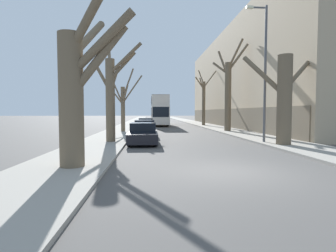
{
  "coord_description": "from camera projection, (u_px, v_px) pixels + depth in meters",
  "views": [
    {
      "loc": [
        -2.74,
        -8.73,
        2.05
      ],
      "look_at": [
        -0.26,
        26.5,
        0.2
      ],
      "focal_mm": 28.0,
      "sensor_mm": 36.0,
      "label": 1
    }
  ],
  "objects": [
    {
      "name": "building_facade_right",
      "position": [
        254.0,
        80.0,
        38.32
      ],
      "size": [
        10.08,
        43.84,
        13.51
      ],
      "color": "tan",
      "rests_on": "ground"
    },
    {
      "name": "parked_car_1",
      "position": [
        145.0,
        129.0,
        22.52
      ],
      "size": [
        1.85,
        4.41,
        1.38
      ],
      "color": "#4C5156",
      "rests_on": "ground"
    },
    {
      "name": "sidewalk_right",
      "position": [
        188.0,
        121.0,
        59.22
      ],
      "size": [
        3.37,
        120.0,
        0.12
      ],
      "primitive_type": "cube",
      "color": "gray",
      "rests_on": "ground"
    },
    {
      "name": "ground_plane",
      "position": [
        230.0,
        172.0,
        9.0
      ],
      "size": [
        300.0,
        300.0,
        0.0
      ],
      "primitive_type": "plane",
      "color": "#4C4947"
    },
    {
      "name": "parked_car_2",
      "position": [
        146.0,
        125.0,
        29.06
      ],
      "size": [
        1.72,
        3.93,
        1.41
      ],
      "color": "black",
      "rests_on": "ground"
    },
    {
      "name": "street_tree_left_0",
      "position": [
        77.0,
        87.0,
        9.26
      ],
      "size": [
        2.8,
        4.09,
        6.51
      ],
      "color": "brown",
      "rests_on": "ground"
    },
    {
      "name": "sidewalk_left",
      "position": [
        135.0,
        121.0,
        58.39
      ],
      "size": [
        3.37,
        120.0,
        0.12
      ],
      "primitive_type": "cube",
      "color": "gray",
      "rests_on": "ground"
    },
    {
      "name": "street_tree_left_2",
      "position": [
        123.0,
        104.0,
        26.45
      ],
      "size": [
        3.29,
        3.23,
        6.35
      ],
      "color": "brown",
      "rests_on": "ground"
    },
    {
      "name": "street_tree_right_0",
      "position": [
        284.0,
        97.0,
        15.77
      ],
      "size": [
        4.38,
        2.6,
        5.77
      ],
      "color": "brown",
      "rests_on": "ground"
    },
    {
      "name": "double_decker_bus",
      "position": [
        159.0,
        109.0,
        41.02
      ],
      "size": [
        2.51,
        11.76,
        4.48
      ],
      "color": "silver",
      "rests_on": "ground"
    },
    {
      "name": "parked_car_0",
      "position": [
        143.0,
        134.0,
        17.08
      ],
      "size": [
        1.83,
        4.31,
        1.37
      ],
      "color": "black",
      "rests_on": "ground"
    },
    {
      "name": "street_tree_right_2",
      "position": [
        204.0,
        100.0,
        39.49
      ],
      "size": [
        3.75,
        3.19,
        8.59
      ],
      "color": "brown",
      "rests_on": "ground"
    },
    {
      "name": "street_tree_right_1",
      "position": [
        228.0,
        91.0,
        27.39
      ],
      "size": [
        3.38,
        2.68,
        9.87
      ],
      "color": "brown",
      "rests_on": "ground"
    },
    {
      "name": "lamp_post",
      "position": [
        264.0,
        68.0,
        16.93
      ],
      "size": [
        1.4,
        0.2,
        8.89
      ],
      "color": "#4C4F54",
      "rests_on": "ground"
    },
    {
      "name": "street_tree_left_1",
      "position": [
        111.0,
        93.0,
        17.29
      ],
      "size": [
        3.45,
        4.27,
        6.95
      ],
      "color": "brown",
      "rests_on": "ground"
    }
  ]
}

